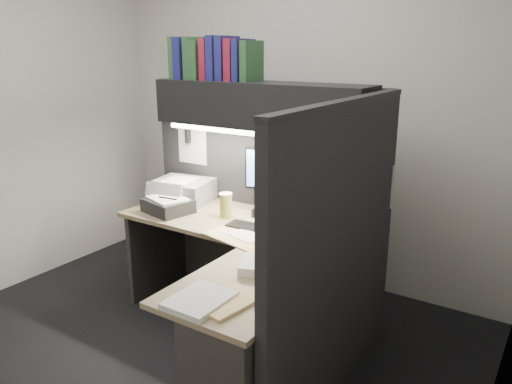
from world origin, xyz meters
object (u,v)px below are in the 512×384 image
(overhead_shelf, at_px, (260,105))
(coffee_cup, at_px, (226,206))
(notebook_stack, at_px, (168,206))
(desk, at_px, (232,306))
(keyboard, at_px, (256,228))
(printer, at_px, (183,191))
(telephone, at_px, (330,227))
(monitor, at_px, (277,189))

(overhead_shelf, bearing_deg, coffee_cup, -132.57)
(coffee_cup, bearing_deg, notebook_stack, -161.11)
(desk, height_order, coffee_cup, coffee_cup)
(overhead_shelf, bearing_deg, keyboard, -61.13)
(overhead_shelf, relative_size, notebook_stack, 4.86)
(printer, height_order, notebook_stack, printer)
(desk, relative_size, keyboard, 4.24)
(keyboard, height_order, coffee_cup, coffee_cup)
(telephone, relative_size, printer, 0.59)
(desk, relative_size, overhead_shelf, 1.10)
(desk, distance_m, overhead_shelf, 1.33)
(desk, relative_size, printer, 4.07)
(overhead_shelf, distance_m, coffee_cup, 0.73)
(telephone, relative_size, notebook_stack, 0.77)
(overhead_shelf, bearing_deg, printer, -174.57)
(keyboard, bearing_deg, notebook_stack, 179.78)
(desk, bearing_deg, monitor, 103.19)
(monitor, bearing_deg, notebook_stack, -171.06)
(keyboard, bearing_deg, telephone, 19.53)
(desk, height_order, keyboard, keyboard)
(monitor, xyz_separation_m, telephone, (0.48, -0.14, -0.14))
(keyboard, relative_size, printer, 0.96)
(desk, distance_m, keyboard, 0.58)
(overhead_shelf, relative_size, telephone, 6.33)
(coffee_cup, bearing_deg, keyboard, -17.49)
(notebook_stack, bearing_deg, telephone, 10.97)
(keyboard, height_order, printer, printer)
(overhead_shelf, height_order, notebook_stack, overhead_shelf)
(coffee_cup, xyz_separation_m, printer, (-0.50, 0.12, 0.00))
(desk, distance_m, notebook_stack, 1.03)
(overhead_shelf, xyz_separation_m, monitor, (0.11, 0.04, -0.58))
(desk, xyz_separation_m, printer, (-0.96, 0.69, 0.37))
(monitor, height_order, keyboard, monitor)
(keyboard, xyz_separation_m, telephone, (0.44, 0.19, 0.04))
(monitor, bearing_deg, overhead_shelf, -177.35)
(overhead_shelf, bearing_deg, desk, -68.21)
(desk, xyz_separation_m, notebook_stack, (-0.88, 0.43, 0.33))
(monitor, bearing_deg, keyboard, -101.93)
(overhead_shelf, xyz_separation_m, telephone, (0.59, -0.09, -0.72))
(desk, height_order, notebook_stack, notebook_stack)
(desk, xyz_separation_m, monitor, (-0.19, 0.80, 0.48))
(telephone, bearing_deg, printer, -167.95)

